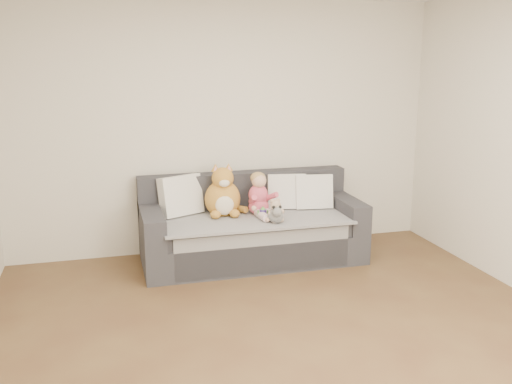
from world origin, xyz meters
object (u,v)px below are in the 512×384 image
toddler (260,197)px  teddy_bear (276,212)px  sofa (251,230)px  plush_cat (223,196)px  sippy_cup (263,212)px

toddler → teddy_bear: (0.08, -0.27, -0.09)m
sofa → toddler: bearing=-20.0°
plush_cat → teddy_bear: size_ratio=2.34×
plush_cat → sippy_cup: plush_cat is taller
plush_cat → teddy_bear: 0.58m
plush_cat → sofa: bearing=-9.4°
sofa → sippy_cup: size_ratio=18.11×
teddy_bear → sippy_cup: teddy_bear is taller
toddler → sippy_cup: bearing=-107.2°
sofa → teddy_bear: bearing=-61.9°
toddler → sofa: bearing=146.8°
sofa → plush_cat: (-0.27, 0.06, 0.36)m
toddler → sippy_cup: size_ratio=3.70×
sofa → toddler: (0.09, -0.03, 0.35)m
plush_cat → teddy_bear: bearing=-37.2°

